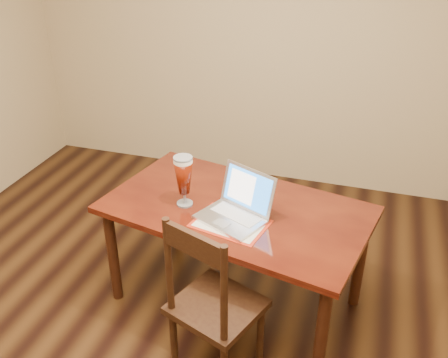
% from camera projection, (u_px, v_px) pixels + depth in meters
% --- Properties ---
extents(room_shell, '(4.51, 5.01, 2.71)m').
position_uv_depth(room_shell, '(141.00, 66.00, 1.88)').
color(room_shell, tan).
rests_on(room_shell, ground).
extents(dining_table, '(1.68, 1.16, 1.04)m').
position_uv_depth(dining_table, '(234.00, 217.00, 2.99)').
color(dining_table, '#551A0B').
rests_on(dining_table, ground).
extents(dining_chair, '(0.54, 0.53, 1.01)m').
position_uv_depth(dining_chair, '(213.00, 305.00, 2.58)').
color(dining_chair, black).
rests_on(dining_chair, ground).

